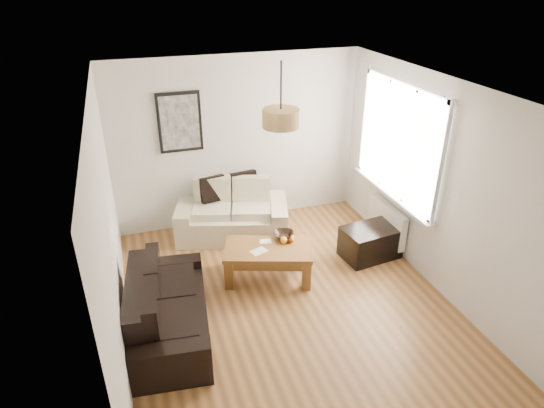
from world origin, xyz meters
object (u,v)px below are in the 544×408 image
object	(u,v)px
sofa_leather	(168,306)
ottoman	(370,242)
loveseat_cream	(232,210)
coffee_table	(268,263)

from	to	relation	value
sofa_leather	ottoman	world-z (taller)	sofa_leather
loveseat_cream	coffee_table	world-z (taller)	loveseat_cream
loveseat_cream	sofa_leather	xyz separation A→B (m)	(-1.19, -1.89, -0.04)
coffee_table	ottoman	world-z (taller)	coffee_table
coffee_table	loveseat_cream	bearing A→B (deg)	97.86
coffee_table	ottoman	bearing A→B (deg)	1.47
sofa_leather	coffee_table	bearing A→B (deg)	-57.65
loveseat_cream	coffee_table	xyz separation A→B (m)	(0.17, -1.24, -0.18)
loveseat_cream	coffee_table	bearing A→B (deg)	-65.76
ottoman	sofa_leather	bearing A→B (deg)	-166.56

